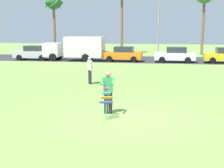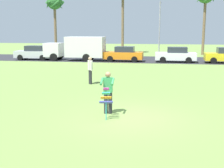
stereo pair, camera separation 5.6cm
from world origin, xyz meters
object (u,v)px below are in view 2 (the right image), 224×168
object	(u,v)px
kite_held	(106,99)
parked_truck_white_box	(78,48)
palm_tree_left_near	(55,4)
streetlight_pole	(160,25)
parked_car_white	(176,55)
parked_car_orange	(124,54)
person_walker_near	(90,69)
parked_car_silver	(34,53)
person_kite_flyer	(108,91)

from	to	relation	value
kite_held	parked_truck_white_box	bearing A→B (deg)	108.52
palm_tree_left_near	streetlight_pole	bearing A→B (deg)	-3.31
parked_car_white	streetlight_pole	distance (m)	8.42
kite_held	parked_car_orange	xyz separation A→B (m)	(-1.93, 20.90, -0.02)
parked_car_orange	kite_held	bearing A→B (deg)	-84.73
palm_tree_left_near	person_walker_near	size ratio (longest dim) A/B	4.74
person_walker_near	kite_held	bearing A→B (deg)	-71.89
kite_held	streetlight_pole	world-z (taller)	streetlight_pole
parked_car_silver	streetlight_pole	distance (m)	16.20
parked_truck_white_box	parked_car_orange	bearing A→B (deg)	-0.02
person_kite_flyer	parked_truck_white_box	distance (m)	21.34
parked_car_silver	parked_truck_white_box	size ratio (longest dim) A/B	0.63
kite_held	palm_tree_left_near	bearing A→B (deg)	113.31
streetlight_pole	palm_tree_left_near	bearing A→B (deg)	176.69
parked_car_white	person_walker_near	xyz separation A→B (m)	(-5.94, -13.74, 0.16)
streetlight_pole	person_walker_near	bearing A→B (deg)	-100.93
parked_truck_white_box	parked_car_orange	size ratio (longest dim) A/B	1.59
parked_truck_white_box	streetlight_pole	world-z (taller)	streetlight_pole
person_walker_near	parked_truck_white_box	bearing A→B (deg)	108.73
kite_held	parked_car_orange	size ratio (longest dim) A/B	0.28
parked_truck_white_box	palm_tree_left_near	bearing A→B (deg)	123.81
person_kite_flyer	person_walker_near	size ratio (longest dim) A/B	1.00
parked_car_silver	palm_tree_left_near	world-z (taller)	palm_tree_left_near
person_kite_flyer	streetlight_pole	xyz separation A→B (m)	(1.83, 27.74, 3.05)
kite_held	parked_car_white	size ratio (longest dim) A/B	0.28
parked_car_silver	kite_held	bearing A→B (deg)	-59.77
parked_truck_white_box	person_walker_near	size ratio (longest dim) A/B	3.90
parked_car_silver	person_walker_near	xyz separation A→B (m)	(9.84, -13.74, 0.16)
parked_car_silver	palm_tree_left_near	xyz separation A→B (m)	(-0.45, 8.40, 6.04)
person_kite_flyer	kite_held	size ratio (longest dim) A/B	1.48
parked_truck_white_box	streetlight_pole	size ratio (longest dim) A/B	0.96
kite_held	person_walker_near	distance (m)	7.53
parked_car_white	parked_car_silver	bearing A→B (deg)	179.99
person_kite_flyer	parked_car_orange	distance (m)	20.26
parked_car_silver	person_kite_flyer	bearing A→B (deg)	-59.00
kite_held	parked_car_silver	world-z (taller)	parked_car_silver
parked_car_orange	person_walker_near	size ratio (longest dim) A/B	2.46
streetlight_pole	parked_car_orange	bearing A→B (deg)	-116.08
parked_car_silver	parked_car_orange	xyz separation A→B (m)	(10.25, -0.00, 0.00)
parked_truck_white_box	person_kite_flyer	bearing A→B (deg)	-71.01
parked_car_silver	palm_tree_left_near	distance (m)	10.35
parked_truck_white_box	person_walker_near	xyz separation A→B (m)	(4.66, -13.74, -0.48)
streetlight_pole	person_walker_near	world-z (taller)	streetlight_pole
parked_car_silver	parked_car_white	distance (m)	15.78
parked_car_white	person_walker_near	size ratio (longest dim) A/B	2.43
person_walker_near	parked_car_white	bearing A→B (deg)	66.62
person_walker_near	streetlight_pole	bearing A→B (deg)	79.07
parked_car_white	person_walker_near	distance (m)	14.97
parked_car_orange	streetlight_pole	distance (m)	9.02
parked_truck_white_box	parked_car_white	world-z (taller)	parked_truck_white_box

